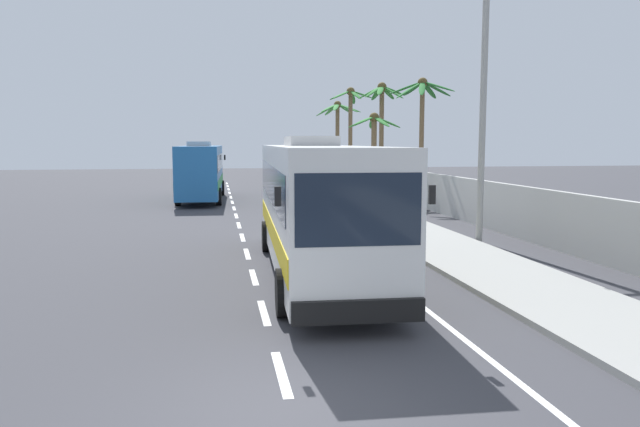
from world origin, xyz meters
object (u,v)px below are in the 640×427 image
object	(u,v)px
palm_second	(382,116)
coach_bus_foreground	(317,202)
palm_third	(350,120)
palm_farthest	(422,110)
palm_fourth	(374,141)
coach_bus_far_lane	(201,170)
motorcycle_beside_bus	(342,214)
palm_nearest	(338,126)
utility_pole_mid	(483,97)

from	to	relation	value
palm_second	coach_bus_foreground	bearing A→B (deg)	-110.36
palm_third	palm_farthest	distance (m)	7.10
palm_second	palm_fourth	distance (m)	3.30
palm_second	palm_fourth	bearing A→B (deg)	-114.01
palm_fourth	coach_bus_far_lane	bearing A→B (deg)	150.14
coach_bus_far_lane	palm_farthest	distance (m)	14.28
palm_farthest	palm_second	bearing A→B (deg)	119.33
palm_second	palm_fourth	xyz separation A→B (m)	(-1.19, -2.67, -1.52)
coach_bus_far_lane	palm_fourth	distance (m)	11.44
motorcycle_beside_bus	palm_farthest	size ratio (longest dim) A/B	0.27
palm_farthest	motorcycle_beside_bus	bearing A→B (deg)	-127.50
palm_second	palm_farthest	world-z (taller)	palm_farthest
palm_second	palm_nearest	bearing A→B (deg)	95.54
utility_pole_mid	palm_farthest	xyz separation A→B (m)	(2.08, 12.64, 0.20)
palm_third	utility_pole_mid	bearing A→B (deg)	-88.11
palm_third	coach_bus_far_lane	bearing A→B (deg)	-175.45
palm_nearest	palm_third	distance (m)	5.49
palm_nearest	coach_bus_far_lane	bearing A→B (deg)	-148.16
coach_bus_far_lane	palm_nearest	world-z (taller)	palm_nearest
motorcycle_beside_bus	palm_nearest	distance (m)	21.15
utility_pole_mid	palm_second	distance (m)	15.46
palm_nearest	palm_farthest	bearing A→B (deg)	-78.38
coach_bus_far_lane	motorcycle_beside_bus	bearing A→B (deg)	-66.23
motorcycle_beside_bus	palm_fourth	bearing A→B (deg)	66.92
palm_fourth	coach_bus_foreground	bearing A→B (deg)	-109.77
coach_bus_foreground	utility_pole_mid	size ratio (longest dim) A/B	1.20
utility_pole_mid	palm_second	bearing A→B (deg)	88.16
palm_nearest	palm_fourth	size ratio (longest dim) A/B	1.27
utility_pole_mid	palm_second	xyz separation A→B (m)	(0.50, 15.46, -0.00)
palm_third	palm_farthest	size ratio (longest dim) A/B	1.00
coach_bus_far_lane	palm_second	size ratio (longest dim) A/B	1.47
coach_bus_foreground	palm_nearest	size ratio (longest dim) A/B	1.81
palm_second	palm_farthest	size ratio (longest dim) A/B	1.00
utility_pole_mid	palm_second	size ratio (longest dim) A/B	1.40
motorcycle_beside_bus	palm_second	bearing A→B (deg)	66.69
coach_bus_foreground	palm_second	size ratio (longest dim) A/B	1.68
motorcycle_beside_bus	palm_nearest	bearing A→B (deg)	79.15
coach_bus_foreground	utility_pole_mid	world-z (taller)	utility_pole_mid
palm_nearest	palm_fourth	xyz separation A→B (m)	(-0.30, -11.89, -1.18)
coach_bus_foreground	palm_farthest	distance (m)	19.36
coach_bus_far_lane	palm_nearest	bearing A→B (deg)	31.84
coach_bus_far_lane	motorcycle_beside_bus	distance (m)	15.43
coach_bus_far_lane	palm_third	world-z (taller)	palm_third
coach_bus_foreground	palm_third	world-z (taller)	palm_third
palm_nearest	palm_farthest	world-z (taller)	palm_farthest
coach_bus_foreground	palm_nearest	bearing A→B (deg)	77.50
coach_bus_far_lane	palm_third	xyz separation A→B (m)	(9.86, 0.78, 3.23)
palm_nearest	coach_bus_foreground	bearing A→B (deg)	-102.50
palm_fourth	palm_farthest	distance (m)	3.27
palm_nearest	utility_pole_mid	bearing A→B (deg)	-89.08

